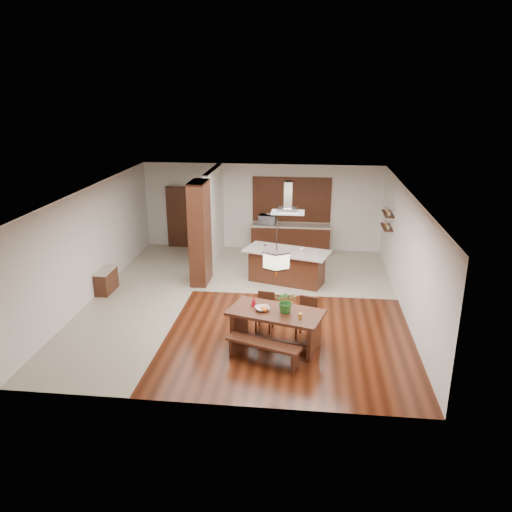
# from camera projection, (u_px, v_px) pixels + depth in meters

# --- Properties ---
(room_shell) EXTENTS (9.00, 9.04, 2.92)m
(room_shell) POSITION_uv_depth(u_px,v_px,m) (244.00, 225.00, 12.36)
(room_shell) COLOR #331409
(room_shell) RESTS_ON ground
(tile_hallway) EXTENTS (2.50, 9.00, 0.01)m
(tile_hallway) POSITION_uv_depth(u_px,v_px,m) (143.00, 296.00, 13.31)
(tile_hallway) COLOR #B8AF99
(tile_hallway) RESTS_ON ground
(tile_kitchen) EXTENTS (5.50, 4.00, 0.01)m
(tile_kitchen) POSITION_uv_depth(u_px,v_px,m) (296.00, 269.00, 15.24)
(tile_kitchen) COLOR #B8AF99
(tile_kitchen) RESTS_ON ground
(soffit_band) EXTENTS (8.00, 9.00, 0.02)m
(soffit_band) POSITION_uv_depth(u_px,v_px,m) (244.00, 192.00, 12.09)
(soffit_band) COLOR #36190D
(soffit_band) RESTS_ON room_shell
(partition_pier) EXTENTS (0.45, 1.00, 2.90)m
(partition_pier) POSITION_uv_depth(u_px,v_px,m) (200.00, 233.00, 13.83)
(partition_pier) COLOR black
(partition_pier) RESTS_ON ground
(partition_stub) EXTENTS (0.18, 2.40, 2.90)m
(partition_stub) POSITION_uv_depth(u_px,v_px,m) (214.00, 215.00, 15.81)
(partition_stub) COLOR silver
(partition_stub) RESTS_ON ground
(hallway_console) EXTENTS (0.37, 0.88, 0.63)m
(hallway_console) POSITION_uv_depth(u_px,v_px,m) (106.00, 281.00, 13.51)
(hallway_console) COLOR black
(hallway_console) RESTS_ON ground
(hallway_doorway) EXTENTS (1.10, 0.20, 2.10)m
(hallway_doorway) POSITION_uv_depth(u_px,v_px,m) (183.00, 217.00, 17.11)
(hallway_doorway) COLOR black
(hallway_doorway) RESTS_ON ground
(rear_counter) EXTENTS (2.60, 0.62, 0.95)m
(rear_counter) POSITION_uv_depth(u_px,v_px,m) (290.00, 238.00, 16.72)
(rear_counter) COLOR black
(rear_counter) RESTS_ON ground
(kitchen_window) EXTENTS (2.60, 0.08, 1.50)m
(kitchen_window) POSITION_uv_depth(u_px,v_px,m) (292.00, 199.00, 16.55)
(kitchen_window) COLOR #925F2C
(kitchen_window) RESTS_ON room_shell
(shelf_lower) EXTENTS (0.26, 0.90, 0.04)m
(shelf_lower) POSITION_uv_depth(u_px,v_px,m) (387.00, 227.00, 14.62)
(shelf_lower) COLOR black
(shelf_lower) RESTS_ON room_shell
(shelf_upper) EXTENTS (0.26, 0.90, 0.04)m
(shelf_upper) POSITION_uv_depth(u_px,v_px,m) (388.00, 214.00, 14.49)
(shelf_upper) COLOR black
(shelf_upper) RESTS_ON room_shell
(dining_table) EXTENTS (2.16, 1.49, 0.82)m
(dining_table) POSITION_uv_depth(u_px,v_px,m) (276.00, 320.00, 10.58)
(dining_table) COLOR black
(dining_table) RESTS_ON ground
(dining_bench) EXTENTS (1.59, 0.85, 0.44)m
(dining_bench) POSITION_uv_depth(u_px,v_px,m) (263.00, 352.00, 10.08)
(dining_bench) COLOR black
(dining_bench) RESTS_ON ground
(dining_chair_left) EXTENTS (0.44, 0.44, 0.89)m
(dining_chair_left) POSITION_uv_depth(u_px,v_px,m) (264.00, 312.00, 11.34)
(dining_chair_left) COLOR black
(dining_chair_left) RESTS_ON ground
(dining_chair_right) EXTENTS (0.51, 0.51, 0.93)m
(dining_chair_right) POSITION_uv_depth(u_px,v_px,m) (306.00, 319.00, 10.98)
(dining_chair_right) COLOR black
(dining_chair_right) RESTS_ON ground
(pendant_lantern) EXTENTS (0.64, 0.64, 1.31)m
(pendant_lantern) POSITION_uv_depth(u_px,v_px,m) (277.00, 247.00, 10.05)
(pendant_lantern) COLOR #FFF8C3
(pendant_lantern) RESTS_ON room_shell
(foliage_plant) EXTENTS (0.47, 0.41, 0.49)m
(foliage_plant) POSITION_uv_depth(u_px,v_px,m) (286.00, 301.00, 10.39)
(foliage_plant) COLOR #276722
(foliage_plant) RESTS_ON dining_table
(fruit_bowl) EXTENTS (0.39, 0.39, 0.07)m
(fruit_bowl) POSITION_uv_depth(u_px,v_px,m) (262.00, 309.00, 10.55)
(fruit_bowl) COLOR beige
(fruit_bowl) RESTS_ON dining_table
(napkin_cone) EXTENTS (0.18, 0.18, 0.21)m
(napkin_cone) POSITION_uv_depth(u_px,v_px,m) (254.00, 301.00, 10.74)
(napkin_cone) COLOR #9F0B1A
(napkin_cone) RESTS_ON dining_table
(gold_ornament) EXTENTS (0.08, 0.08, 0.11)m
(gold_ornament) POSITION_uv_depth(u_px,v_px,m) (300.00, 316.00, 10.17)
(gold_ornament) COLOR gold
(gold_ornament) RESTS_ON dining_table
(kitchen_island) EXTENTS (2.55, 1.67, 0.97)m
(kitchen_island) POSITION_uv_depth(u_px,v_px,m) (287.00, 266.00, 14.11)
(kitchen_island) COLOR black
(kitchen_island) RESTS_ON ground
(range_hood) EXTENTS (0.90, 0.55, 0.87)m
(range_hood) POSITION_uv_depth(u_px,v_px,m) (288.00, 197.00, 13.47)
(range_hood) COLOR silver
(range_hood) RESTS_ON room_shell
(island_cup) EXTENTS (0.17, 0.17, 0.10)m
(island_cup) POSITION_uv_depth(u_px,v_px,m) (302.00, 249.00, 13.83)
(island_cup) COLOR silver
(island_cup) RESTS_ON kitchen_island
(microwave) EXTENTS (0.61, 0.44, 0.32)m
(microwave) POSITION_uv_depth(u_px,v_px,m) (268.00, 219.00, 16.59)
(microwave) COLOR silver
(microwave) RESTS_ON rear_counter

